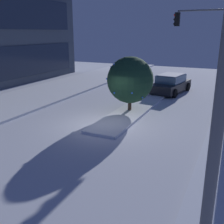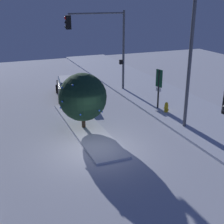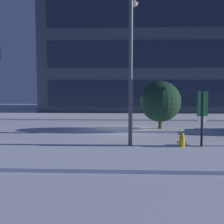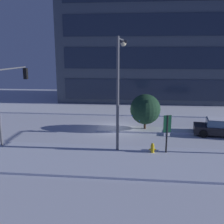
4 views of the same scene
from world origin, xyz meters
TOP-DOWN VIEW (x-y plane):
  - ground at (0.00, 0.00)m, footprint 52.00×52.00m
  - curb_strip_near at (0.00, -7.66)m, footprint 52.00×5.20m
  - curb_strip_far at (0.00, 7.66)m, footprint 52.00×5.20m
  - median_strip at (2.94, -0.42)m, footprint 9.00×1.80m
  - street_lamp_arched at (0.80, -5.14)m, footprint 0.59×2.95m
  - fire_hydrant at (3.25, -6.19)m, footprint 0.48×0.26m
  - parking_info_sign at (4.21, -6.09)m, footprint 0.55×0.20m
  - decorated_tree_median at (2.84, -0.29)m, footprint 2.77×2.77m

SIDE VIEW (x-z plane):
  - ground at x=0.00m, z-range 0.00..0.00m
  - curb_strip_near at x=0.00m, z-range 0.00..0.14m
  - curb_strip_far at x=0.00m, z-range 0.00..0.14m
  - median_strip at x=2.94m, z-range 0.00..0.14m
  - fire_hydrant at x=3.25m, z-range -0.01..0.81m
  - parking_info_sign at x=4.21m, z-range 0.38..3.21m
  - decorated_tree_median at x=2.84m, z-range 0.30..3.69m
  - street_lamp_arched at x=0.80m, z-range 1.20..9.30m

